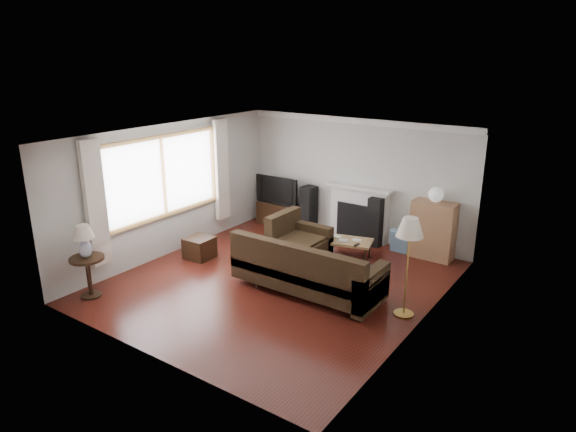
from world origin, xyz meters
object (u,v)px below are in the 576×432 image
Objects in this scene: tv_stand at (280,214)px; sectional_sofa at (307,267)px; floor_lamp at (407,268)px; side_table at (89,277)px; bookshelf at (433,230)px; coffee_table at (345,249)px.

tv_stand is 3.46m from sectional_sofa.
sectional_sofa is 1.65m from floor_lamp.
sectional_sofa is 3.49m from side_table.
bookshelf reaches higher than side_table.
coffee_table is 2.33m from floor_lamp.
coffee_table is 4.52m from side_table.
floor_lamp is 2.27× the size of side_table.
coffee_table is (-0.17, 1.58, -0.24)m from sectional_sofa.
side_table is (-2.77, -2.12, -0.09)m from sectional_sofa.
coffee_table is (-1.32, -0.99, -0.36)m from bookshelf.
side_table is (-4.37, -2.29, -0.43)m from floor_lamp.
sectional_sofa is at bearing -46.99° from tv_stand.
sectional_sofa is (-1.14, -2.57, -0.12)m from bookshelf.
coffee_table is 1.47× the size of side_table.
tv_stand is at bearing -179.39° from bookshelf.
tv_stand is 1.51× the size of side_table.
bookshelf is at bearing 100.85° from floor_lamp.
coffee_table is at bearing 141.63° from floor_lamp.
bookshelf is 0.72× the size of floor_lamp.
sectional_sofa is at bearing -98.69° from coffee_table.
bookshelf is at bearing 50.15° from side_table.
side_table is at bearing -142.56° from sectional_sofa.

